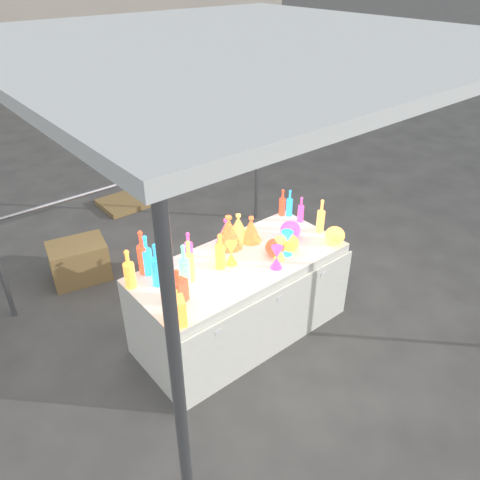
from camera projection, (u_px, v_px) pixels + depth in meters
ground at (240, 330)px, 4.21m from camera, size 80.00×80.00×0.00m
canopy_tent at (239, 47)px, 2.97m from camera, size 3.15×3.15×2.46m
display_table at (241, 298)px, 4.01m from camera, size 1.84×0.83×0.75m
cardboard_box_closed at (79, 261)px, 4.79m from camera, size 0.63×0.51×0.41m
cardboard_box_flat at (131, 201)px, 6.33m from camera, size 0.80×0.57×0.07m
bottle_0 at (129, 269)px, 3.44m from camera, size 0.09×0.09×0.32m
bottle_1 at (147, 255)px, 3.58m from camera, size 0.08×0.08×0.34m
bottle_2 at (142, 252)px, 3.58m from camera, size 0.09×0.09×0.38m
bottle_3 at (188, 247)px, 3.73m from camera, size 0.08×0.08×0.28m
bottle_4 at (189, 261)px, 3.51m from camera, size 0.09×0.09×0.35m
bottle_5 at (184, 266)px, 3.43m from camera, size 0.08×0.08×0.36m
bottle_6 at (220, 251)px, 3.66m from camera, size 0.10×0.10×0.31m
bottle_7 at (157, 265)px, 3.45m from camera, size 0.10×0.10×0.36m
decanter_0 at (175, 307)px, 3.09m from camera, size 0.16×0.16×0.29m
decanter_1 at (177, 286)px, 3.30m from camera, size 0.14×0.14×0.27m
hourglass_1 at (277, 257)px, 3.68m from camera, size 0.10×0.10×0.19m
hourglass_2 at (280, 249)px, 3.79m from camera, size 0.12×0.12×0.19m
hourglass_4 at (231, 253)px, 3.73m from camera, size 0.12×0.12×0.20m
hourglass_5 at (287, 243)px, 3.85m from camera, size 0.12×0.12×0.21m
globe_0 at (289, 244)px, 3.91m from camera, size 0.19×0.19×0.14m
globe_1 at (335, 236)px, 4.02m from camera, size 0.19×0.19×0.14m
globe_2 at (275, 248)px, 3.86m from camera, size 0.21×0.21×0.13m
globe_3 at (290, 231)px, 4.09m from camera, size 0.24×0.24×0.14m
lampshade_0 at (229, 231)px, 3.94m from camera, size 0.30×0.30×0.29m
lampshade_1 at (251, 229)px, 4.03m from camera, size 0.24×0.24×0.23m
lampshade_2 at (226, 232)px, 3.98m from camera, size 0.22×0.22×0.24m
lampshade_3 at (238, 227)px, 4.05m from camera, size 0.21×0.21×0.24m
bottle_8 at (290, 203)px, 4.41m from camera, size 0.06×0.06×0.27m
bottle_9 at (282, 202)px, 4.42m from camera, size 0.07×0.07×0.27m
bottle_10 at (301, 209)px, 4.32m from camera, size 0.06×0.06×0.25m
bottle_11 at (321, 216)px, 4.14m from camera, size 0.09×0.09×0.32m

